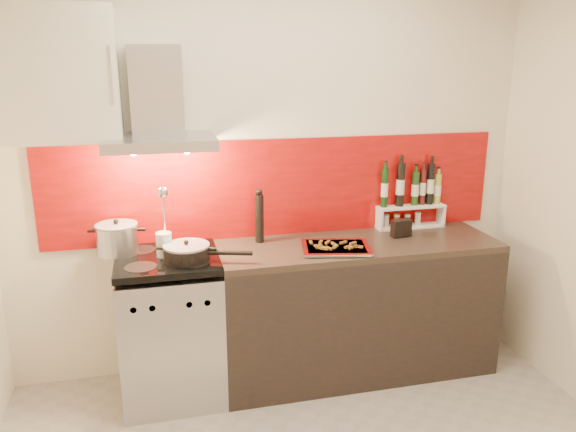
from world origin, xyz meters
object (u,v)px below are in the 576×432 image
object	(u,v)px
range_stove	(171,328)
pepper_mill	(259,217)
baking_tray	(336,247)
counter	(356,307)
stock_pot	(117,239)
saute_pan	(188,252)

from	to	relation	value
range_stove	pepper_mill	world-z (taller)	pepper_mill
pepper_mill	baking_tray	bearing A→B (deg)	-31.57
baking_tray	counter	bearing A→B (deg)	28.93
stock_pot	pepper_mill	size ratio (longest dim) A/B	0.71
stock_pot	saute_pan	world-z (taller)	stock_pot
pepper_mill	baking_tray	size ratio (longest dim) A/B	0.74
range_stove	saute_pan	world-z (taller)	saute_pan
counter	stock_pot	world-z (taller)	stock_pot
baking_tray	saute_pan	bearing A→B (deg)	179.87
stock_pot	pepper_mill	distance (m)	0.87
pepper_mill	baking_tray	world-z (taller)	pepper_mill
pepper_mill	baking_tray	xyz separation A→B (m)	(0.43, -0.26, -0.15)
range_stove	stock_pot	bearing A→B (deg)	155.12
stock_pot	baking_tray	bearing A→B (deg)	-9.96
saute_pan	pepper_mill	bearing A→B (deg)	28.90
counter	baking_tray	world-z (taller)	baking_tray
baking_tray	range_stove	bearing A→B (deg)	174.51
range_stove	stock_pot	world-z (taller)	stock_pot
counter	stock_pot	distance (m)	1.58
range_stove	baking_tray	world-z (taller)	baking_tray
stock_pot	counter	bearing A→B (deg)	-4.83
pepper_mill	counter	bearing A→B (deg)	-14.63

